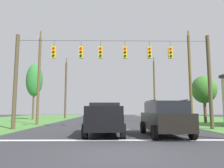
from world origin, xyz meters
TOP-DOWN VIEW (x-y plane):
  - ground_plane at (0.00, 0.00)m, footprint 120.00×120.00m
  - stop_bar_stripe at (0.00, 3.12)m, footprint 12.83×0.45m
  - lane_dash_0 at (0.00, 9.12)m, footprint 2.50×0.15m
  - lane_dash_1 at (0.00, 16.19)m, footprint 2.50×0.15m
  - lane_dash_2 at (0.00, 22.37)m, footprint 2.50×0.15m
  - overhead_signal_span at (-0.03, 9.03)m, footprint 15.74×0.31m
  - pickup_truck at (-0.64, 5.55)m, footprint 2.30×5.41m
  - suv_black at (2.87, 4.71)m, footprint 2.29×4.84m
  - distant_car_crossing_white at (9.25, 26.77)m, footprint 4.37×2.16m
  - utility_pole_mid_right at (8.14, 14.25)m, footprint 0.28×1.66m
  - utility_pole_far_right at (7.59, 29.43)m, footprint 0.29×1.88m
  - utility_pole_mid_left at (-7.69, 14.38)m, footprint 0.27×1.92m
  - utility_pole_far_left at (-8.02, 30.10)m, footprint 0.34×1.99m
  - tree_roadside_right at (10.98, 17.49)m, footprint 2.92×2.92m
  - tree_roadside_far_right at (-12.11, 25.78)m, footprint 2.51×2.51m

SIDE VIEW (x-z plane):
  - ground_plane at x=0.00m, z-range 0.00..0.00m
  - stop_bar_stripe at x=0.00m, z-range 0.00..0.01m
  - lane_dash_0 at x=0.00m, z-range 0.00..0.01m
  - lane_dash_1 at x=0.00m, z-range 0.00..0.01m
  - lane_dash_2 at x=0.00m, z-range 0.00..0.01m
  - distant_car_crossing_white at x=9.25m, z-range 0.03..1.55m
  - pickup_truck at x=-0.64m, z-range -0.01..1.94m
  - suv_black at x=2.87m, z-range 0.03..2.09m
  - tree_roadside_right at x=10.98m, z-range 1.12..6.69m
  - overhead_signal_span at x=-0.03m, z-range 0.61..8.17m
  - utility_pole_mid_left at x=-7.69m, z-range -0.17..9.69m
  - utility_pole_mid_right at x=8.14m, z-range 0.01..9.97m
  - utility_pole_far_left at x=-8.02m, z-range -0.26..10.54m
  - utility_pole_far_right at x=7.59m, z-range -0.18..10.60m
  - tree_roadside_far_right at x=-12.11m, z-range 1.76..10.48m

